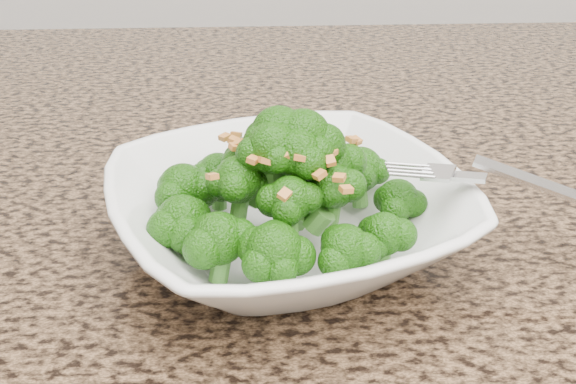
{
  "coord_description": "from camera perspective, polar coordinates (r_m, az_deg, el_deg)",
  "views": [
    {
      "loc": [
        -0.11,
        -0.26,
        1.18
      ],
      "look_at": [
        -0.08,
        0.18,
        0.95
      ],
      "focal_mm": 45.0,
      "sensor_mm": 36.0,
      "label": 1
    }
  ],
  "objects": [
    {
      "name": "granite_counter",
      "position": [
        0.65,
        6.91,
        -0.09
      ],
      "size": [
        1.64,
        1.04,
        0.03
      ],
      "primitive_type": "cube",
      "color": "brown",
      "rests_on": "cabinet"
    },
    {
      "name": "broccoli_pile",
      "position": [
        0.48,
        0.0,
        4.63
      ],
      "size": [
        0.22,
        0.22,
        0.07
      ],
      "primitive_type": null,
      "color": "#1B570A",
      "rests_on": "bowl"
    },
    {
      "name": "fork",
      "position": [
        0.5,
        14.53,
        1.15
      ],
      "size": [
        0.19,
        0.11,
        0.01
      ],
      "primitive_type": null,
      "rotation": [
        0.0,
        0.0,
        -0.44
      ],
      "color": "silver",
      "rests_on": "bowl"
    },
    {
      "name": "garlic_topping",
      "position": [
        0.47,
        0.0,
        8.72
      ],
      "size": [
        0.13,
        0.13,
        0.01
      ],
      "primitive_type": null,
      "color": "orange",
      "rests_on": "broccoli_pile"
    },
    {
      "name": "bowl",
      "position": [
        0.51,
        0.0,
        -1.95
      ],
      "size": [
        0.31,
        0.31,
        0.06
      ],
      "primitive_type": "imported",
      "rotation": [
        0.0,
        0.0,
        0.33
      ],
      "color": "white",
      "rests_on": "granite_counter"
    }
  ]
}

